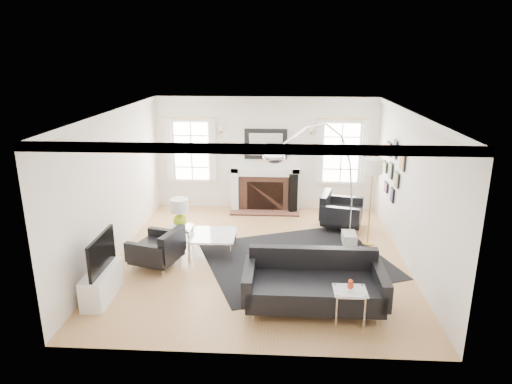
# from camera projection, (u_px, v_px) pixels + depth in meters

# --- Properties ---
(floor) EXTENTS (6.00, 6.00, 0.00)m
(floor) POSITION_uv_depth(u_px,v_px,m) (260.00, 257.00, 8.86)
(floor) COLOR #AD8148
(floor) RESTS_ON ground
(back_wall) EXTENTS (5.50, 0.04, 2.80)m
(back_wall) POSITION_uv_depth(u_px,v_px,m) (266.00, 154.00, 11.32)
(back_wall) COLOR silver
(back_wall) RESTS_ON floor
(front_wall) EXTENTS (5.50, 0.04, 2.80)m
(front_wall) POSITION_uv_depth(u_px,v_px,m) (248.00, 257.00, 5.59)
(front_wall) COLOR silver
(front_wall) RESTS_ON floor
(left_wall) EXTENTS (0.04, 6.00, 2.80)m
(left_wall) POSITION_uv_depth(u_px,v_px,m) (115.00, 185.00, 8.60)
(left_wall) COLOR silver
(left_wall) RESTS_ON floor
(right_wall) EXTENTS (0.04, 6.00, 2.80)m
(right_wall) POSITION_uv_depth(u_px,v_px,m) (410.00, 190.00, 8.30)
(right_wall) COLOR silver
(right_wall) RESTS_ON floor
(ceiling) EXTENTS (5.50, 6.00, 0.02)m
(ceiling) POSITION_uv_depth(u_px,v_px,m) (260.00, 112.00, 8.04)
(ceiling) COLOR white
(ceiling) RESTS_ON back_wall
(crown_molding) EXTENTS (5.50, 6.00, 0.12)m
(crown_molding) POSITION_uv_depth(u_px,v_px,m) (260.00, 115.00, 8.06)
(crown_molding) COLOR white
(crown_molding) RESTS_ON back_wall
(fireplace) EXTENTS (1.70, 0.69, 1.11)m
(fireplace) POSITION_uv_depth(u_px,v_px,m) (265.00, 189.00, 11.37)
(fireplace) COLOR white
(fireplace) RESTS_ON floor
(mantel_mirror) EXTENTS (1.05, 0.07, 0.75)m
(mantel_mirror) POSITION_uv_depth(u_px,v_px,m) (266.00, 144.00, 11.20)
(mantel_mirror) COLOR black
(mantel_mirror) RESTS_ON back_wall
(window_left) EXTENTS (1.24, 0.15, 1.62)m
(window_left) POSITION_uv_depth(u_px,v_px,m) (192.00, 151.00, 11.35)
(window_left) COLOR white
(window_left) RESTS_ON back_wall
(window_right) EXTENTS (1.24, 0.15, 1.62)m
(window_right) POSITION_uv_depth(u_px,v_px,m) (341.00, 153.00, 11.15)
(window_right) COLOR white
(window_right) RESTS_ON back_wall
(gallery_wall) EXTENTS (0.04, 1.73, 1.29)m
(gallery_wall) POSITION_uv_depth(u_px,v_px,m) (393.00, 166.00, 9.50)
(gallery_wall) COLOR black
(gallery_wall) RESTS_ON right_wall
(tv_unit) EXTENTS (0.35, 1.00, 1.09)m
(tv_unit) POSITION_uv_depth(u_px,v_px,m) (102.00, 280.00, 7.28)
(tv_unit) COLOR white
(tv_unit) RESTS_ON floor
(area_rug) EXTENTS (4.04, 3.73, 0.01)m
(area_rug) POSITION_uv_depth(u_px,v_px,m) (296.00, 260.00, 8.72)
(area_rug) COLOR black
(area_rug) RESTS_ON floor
(sofa) EXTENTS (2.15, 1.00, 0.70)m
(sofa) POSITION_uv_depth(u_px,v_px,m) (314.00, 284.00, 7.02)
(sofa) COLOR black
(sofa) RESTS_ON floor
(armchair_left) EXTENTS (1.00, 1.07, 0.60)m
(armchair_left) POSITION_uv_depth(u_px,v_px,m) (159.00, 249.00, 8.39)
(armchair_left) COLOR black
(armchair_left) RESTS_ON floor
(armchair_right) EXTENTS (1.07, 1.15, 0.66)m
(armchair_right) POSITION_uv_depth(u_px,v_px,m) (339.00, 212.00, 10.25)
(armchair_right) COLOR black
(armchair_right) RESTS_ON floor
(coffee_table) EXTENTS (0.88, 0.88, 0.39)m
(coffee_table) POSITION_uv_depth(u_px,v_px,m) (213.00, 236.00, 8.94)
(coffee_table) COLOR silver
(coffee_table) RESTS_ON floor
(side_table_left) EXTENTS (0.46, 0.46, 0.51)m
(side_table_left) POSITION_uv_depth(u_px,v_px,m) (181.00, 232.00, 9.02)
(side_table_left) COLOR silver
(side_table_left) RESTS_ON floor
(nesting_table) EXTENTS (0.48, 0.40, 0.53)m
(nesting_table) POSITION_uv_depth(u_px,v_px,m) (350.00, 297.00, 6.59)
(nesting_table) COLOR silver
(nesting_table) RESTS_ON floor
(gourd_lamp) EXTENTS (0.36, 0.36, 0.58)m
(gourd_lamp) POSITION_uv_depth(u_px,v_px,m) (180.00, 211.00, 8.89)
(gourd_lamp) COLOR #A4BF17
(gourd_lamp) RESTS_ON side_table_left
(orange_vase) EXTENTS (0.10, 0.10, 0.16)m
(orange_vase) POSITION_uv_depth(u_px,v_px,m) (350.00, 285.00, 6.53)
(orange_vase) COLOR red
(orange_vase) RESTS_ON nesting_table
(arc_floor_lamp) EXTENTS (1.89, 1.75, 2.67)m
(arc_floor_lamp) POSITION_uv_depth(u_px,v_px,m) (316.00, 185.00, 8.49)
(arc_floor_lamp) COLOR white
(arc_floor_lamp) RESTS_ON floor
(stick_floor_lamp) EXTENTS (0.37, 0.37, 1.82)m
(stick_floor_lamp) POSITION_uv_depth(u_px,v_px,m) (373.00, 171.00, 8.98)
(stick_floor_lamp) COLOR gold
(stick_floor_lamp) RESTS_ON floor
(speaker_tower) EXTENTS (0.25, 0.25, 0.98)m
(speaker_tower) POSITION_uv_depth(u_px,v_px,m) (293.00, 193.00, 11.21)
(speaker_tower) COLOR black
(speaker_tower) RESTS_ON floor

